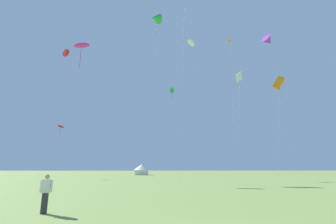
{
  "coord_description": "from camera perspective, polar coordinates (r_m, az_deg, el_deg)",
  "views": [
    {
      "loc": [
        -1.5,
        -5.45,
        2.01
      ],
      "look_at": [
        0.0,
        32.0,
        10.72
      ],
      "focal_mm": 25.85,
      "sensor_mm": 36.0,
      "label": 1
    }
  ],
  "objects": [
    {
      "name": "kite_green_diamond",
      "position": [
        54.06,
        0.97,
        4.45
      ],
      "size": [
        1.22,
        1.85,
        19.81
      ],
      "color": "green",
      "rests_on": "ground"
    },
    {
      "name": "kite_white_diamond",
      "position": [
        56.03,
        16.41,
        7.49
      ],
      "size": [
        3.17,
        3.26,
        22.94
      ],
      "color": "white",
      "rests_on": "ground"
    },
    {
      "name": "kite_white_parafoil",
      "position": [
        56.7,
        5.49,
        15.89
      ],
      "size": [
        2.64,
        3.46,
        30.01
      ],
      "color": "white",
      "rests_on": "ground"
    },
    {
      "name": "kite_green_delta",
      "position": [
        61.66,
        -2.99,
        21.17
      ],
      "size": [
        3.68,
        3.94,
        38.22
      ],
      "color": "green",
      "rests_on": "ground"
    },
    {
      "name": "kite_red_parafoil",
      "position": [
        58.35,
        -23.98,
        -3.17
      ],
      "size": [
        2.3,
        2.18,
        11.35
      ],
      "color": "red",
      "rests_on": "ground"
    },
    {
      "name": "kite_orange_box",
      "position": [
        43.56,
        24.63,
        6.23
      ],
      "size": [
        2.97,
        1.92,
        16.66
      ],
      "color": "orange",
      "rests_on": "ground"
    },
    {
      "name": "kite_magenta_parafoil",
      "position": [
        59.93,
        -19.74,
        14.54
      ],
      "size": [
        4.06,
        3.31,
        29.71
      ],
      "color": "#E02DA3",
      "rests_on": "ground"
    },
    {
      "name": "kite_red_box",
      "position": [
        54.34,
        -22.95,
        12.64
      ],
      "size": [
        2.24,
        2.78,
        25.57
      ],
      "color": "red",
      "rests_on": "ground"
    },
    {
      "name": "kite_purple_delta",
      "position": [
        62.45,
        22.56,
        15.24
      ],
      "size": [
        3.61,
        3.2,
        32.04
      ],
      "color": "purple",
      "rests_on": "ground"
    },
    {
      "name": "kite_orange_parafoil",
      "position": [
        73.9,
        14.24,
        15.72
      ],
      "size": [
        1.9,
        1.8,
        37.77
      ],
      "color": "orange",
      "rests_on": "ground"
    },
    {
      "name": "person_spectator",
      "position": [
        12.96,
        -26.94,
        -16.87
      ],
      "size": [
        0.57,
        0.29,
        1.73
      ],
      "color": "#2D2D33",
      "rests_on": "ground"
    },
    {
      "name": "festival_tent_right",
      "position": [
        75.47,
        -6.2,
        -13.21
      ],
      "size": [
        4.87,
        4.87,
        3.17
      ],
      "color": "white",
      "rests_on": "ground"
    }
  ]
}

